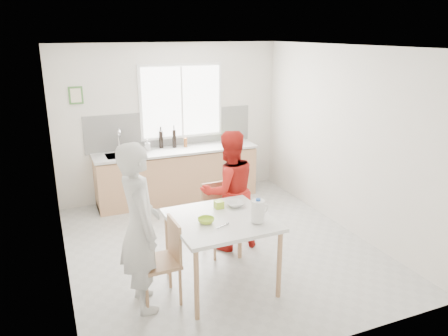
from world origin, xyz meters
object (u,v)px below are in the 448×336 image
object	(u,v)px
person_red	(229,191)
wine_bottle_a	(174,139)
milk_jug	(258,211)
wine_bottle_b	(161,140)
chair_far	(220,214)
person_white	(140,228)
bowl_green	(206,221)
dining_table	(221,225)
chair_left	(164,257)
bowl_white	(235,204)

from	to	relation	value
person_red	wine_bottle_a	world-z (taller)	person_red
milk_jug	wine_bottle_b	bearing A→B (deg)	91.82
chair_far	person_white	size ratio (longest dim) A/B	0.51
chair_far	bowl_green	distance (m)	1.09
dining_table	person_white	world-z (taller)	person_white
person_red	person_white	bearing A→B (deg)	30.99
chair_left	wine_bottle_b	distance (m)	3.23
bowl_white	bowl_green	bearing A→B (deg)	-147.34
chair_far	wine_bottle_b	world-z (taller)	wine_bottle_b
chair_far	milk_jug	size ratio (longest dim) A/B	3.53
person_white	bowl_green	size ratio (longest dim) A/B	9.96
bowl_green	person_red	bearing A→B (deg)	54.02
chair_far	wine_bottle_a	bearing A→B (deg)	87.73
person_white	person_red	size ratio (longest dim) A/B	1.12
person_white	bowl_green	distance (m)	0.73
dining_table	wine_bottle_b	xyz separation A→B (m)	(0.13, 3.06, 0.30)
dining_table	wine_bottle_a	bearing A→B (deg)	83.39
milk_jug	wine_bottle_b	world-z (taller)	wine_bottle_b
dining_table	chair_far	bearing A→B (deg)	68.61
dining_table	bowl_green	size ratio (longest dim) A/B	6.20
milk_jug	bowl_green	bearing A→B (deg)	156.29
chair_far	milk_jug	distance (m)	1.20
dining_table	person_red	distance (m)	0.99
bowl_green	wine_bottle_a	size ratio (longest dim) A/B	0.58
wine_bottle_a	person_red	bearing A→B (deg)	-86.64
dining_table	bowl_white	distance (m)	0.41
bowl_green	milk_jug	xyz separation A→B (m)	(0.53, -0.21, 0.11)
bowl_white	wine_bottle_a	size ratio (longest dim) A/B	0.70
chair_left	person_red	size ratio (longest dim) A/B	0.57
chair_far	person_white	xyz separation A→B (m)	(-1.25, -0.86, 0.40)
bowl_white	person_white	bearing A→B (deg)	-166.75
bowl_green	milk_jug	distance (m)	0.58
bowl_green	bowl_white	distance (m)	0.58
chair_far	bowl_white	size ratio (longest dim) A/B	4.17
chair_left	milk_jug	xyz separation A→B (m)	(1.01, -0.25, 0.49)
wine_bottle_b	chair_far	bearing A→B (deg)	-84.92
chair_far	person_red	size ratio (longest dim) A/B	0.57
wine_bottle_a	wine_bottle_b	bearing A→B (deg)	164.38
bowl_white	chair_left	bearing A→B (deg)	-163.98
dining_table	milk_jug	distance (m)	0.49
bowl_white	wine_bottle_b	world-z (taller)	wine_bottle_b
person_red	bowl_green	xyz separation A→B (m)	(-0.67, -0.92, 0.06)
person_white	dining_table	bearing A→B (deg)	-90.00
dining_table	person_red	bearing A→B (deg)	61.44
chair_left	bowl_white	distance (m)	1.08
dining_table	chair_far	size ratio (longest dim) A/B	1.22
person_white	wine_bottle_a	distance (m)	3.28
person_red	bowl_green	distance (m)	1.14
chair_far	chair_left	bearing A→B (deg)	-141.41
bowl_green	bowl_white	size ratio (longest dim) A/B	0.82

